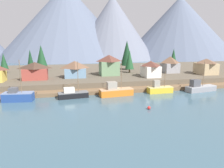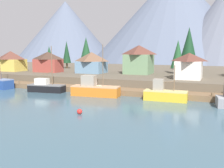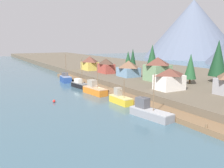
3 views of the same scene
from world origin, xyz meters
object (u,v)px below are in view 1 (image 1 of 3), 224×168
at_px(fishing_boat_yellow, 159,89).
at_px(conifer_mid_right, 127,53).
at_px(conifer_near_right, 30,59).
at_px(house_grey, 170,64).
at_px(conifer_back_right, 4,62).
at_px(fishing_boat_orange, 115,91).
at_px(fishing_boat_grey, 200,88).
at_px(house_tan, 206,66).
at_px(channel_buoy, 149,108).
at_px(house_red, 35,71).
at_px(house_blue, 75,69).
at_px(conifer_back_left, 173,57).
at_px(house_white, 151,69).
at_px(fishing_boat_blue, 18,96).
at_px(conifer_mid_left, 41,57).
at_px(house_green, 109,65).
at_px(conifer_near_left, 130,60).
at_px(fishing_boat_black, 73,94).

height_order(fishing_boat_yellow, conifer_mid_right, conifer_mid_right).
bearing_deg(conifer_near_right, house_grey, -9.16).
distance_m(conifer_near_right, conifer_back_right, 11.30).
bearing_deg(conifer_back_right, fishing_boat_orange, -43.74).
bearing_deg(conifer_back_right, fishing_boat_grey, -29.66).
bearing_deg(house_tan, channel_buoy, -140.49).
bearing_deg(house_red, house_blue, 10.01).
height_order(house_red, conifer_back_left, conifer_back_left).
bearing_deg(house_white, conifer_mid_right, 96.51).
bearing_deg(house_grey, house_blue, -173.67).
bearing_deg(house_blue, conifer_mid_right, 35.89).
bearing_deg(fishing_boat_blue, fishing_boat_yellow, 7.15).
bearing_deg(conifer_mid_left, fishing_boat_grey, -38.69).
height_order(fishing_boat_orange, conifer_back_left, conifer_back_left).
bearing_deg(house_white, conifer_back_left, 43.80).
distance_m(house_green, house_tan, 35.49).
xyz_separation_m(house_white, channel_buoy, (-10.94, -25.80, -4.88)).
height_order(house_blue, house_white, house_blue).
relative_size(house_green, conifer_near_left, 0.84).
xyz_separation_m(fishing_boat_grey, conifer_near_left, (-13.59, 24.70, 6.29)).
height_order(house_red, conifer_mid_right, conifer_mid_right).
height_order(fishing_boat_blue, channel_buoy, fishing_boat_blue).
relative_size(house_grey, house_blue, 0.90).
xyz_separation_m(house_green, conifer_mid_right, (10.51, 13.70, 3.45)).
bearing_deg(conifer_near_right, fishing_boat_orange, -49.56).
distance_m(conifer_mid_right, channel_buoy, 48.05).
bearing_deg(fishing_boat_yellow, channel_buoy, -124.61).
distance_m(house_green, channel_buoy, 33.23).
distance_m(fishing_boat_black, house_grey, 43.46).
bearing_deg(fishing_boat_black, house_green, 48.73).
distance_m(fishing_boat_black, fishing_boat_grey, 35.89).
xyz_separation_m(fishing_boat_yellow, conifer_mid_right, (0.09, 33.14, 8.48)).
bearing_deg(fishing_boat_yellow, house_blue, 141.29).
bearing_deg(house_tan, conifer_near_left, 159.65).
xyz_separation_m(house_red, channel_buoy, (26.14, -27.90, -4.95)).
relative_size(fishing_boat_orange, house_grey, 1.45).
bearing_deg(fishing_boat_black, house_blue, 78.20).
height_order(house_red, conifer_near_right, conifer_near_right).
bearing_deg(conifer_back_left, conifer_near_left, -165.97).
bearing_deg(conifer_mid_left, conifer_back_right, -166.23).
bearing_deg(fishing_boat_blue, conifer_back_right, 115.34).
relative_size(conifer_near_right, conifer_back_right, 1.19).
distance_m(fishing_boat_orange, conifer_back_right, 49.80).
bearing_deg(house_green, house_blue, -167.75).
height_order(fishing_boat_black, conifer_near_left, conifer_near_left).
distance_m(fishing_boat_orange, fishing_boat_grey, 24.82).
xyz_separation_m(fishing_boat_orange, house_tan, (37.40, 14.72, 4.11)).
distance_m(house_grey, conifer_back_right, 63.60).
relative_size(fishing_boat_grey, conifer_near_right, 1.05).
distance_m(fishing_boat_blue, house_blue, 22.83).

